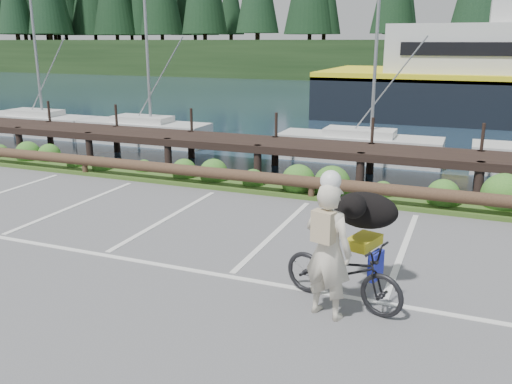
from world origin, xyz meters
TOP-DOWN VIEW (x-y plane):
  - ground at (0.00, 0.00)m, footprint 72.00×72.00m
  - harbor_backdrop at (0.41, 78.42)m, footprint 170.00×160.00m
  - vegetation_strip at (0.00, 5.30)m, footprint 34.00×1.60m
  - log_rail at (0.00, 4.60)m, footprint 32.00×0.30m
  - bicycle at (2.00, -0.63)m, footprint 2.10×1.23m
  - cyclist at (1.87, -1.07)m, footprint 0.84×0.67m
  - dog at (2.18, -0.02)m, footprint 0.76×1.11m

SIDE VIEW (x-z plane):
  - harbor_backdrop at x=0.41m, z-range -15.00..15.00m
  - ground at x=0.00m, z-range 0.00..0.00m
  - log_rail at x=0.00m, z-range -0.30..0.30m
  - vegetation_strip at x=0.00m, z-range 0.00..0.10m
  - bicycle at x=2.00m, z-range 0.00..1.04m
  - cyclist at x=1.87m, z-range 0.00..2.01m
  - dog at x=2.18m, z-range 1.04..1.62m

